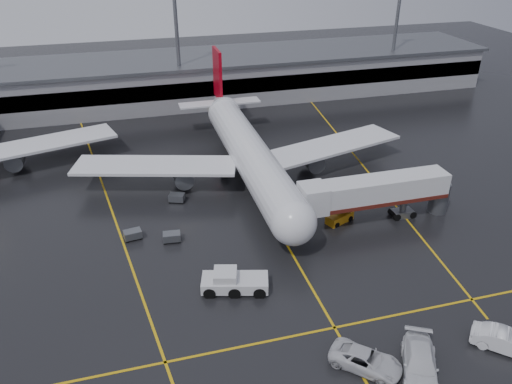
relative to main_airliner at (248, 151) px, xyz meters
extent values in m
plane|color=black|center=(0.00, -9.70, -4.21)|extent=(220.00, 220.00, 0.00)
cube|color=gold|center=(0.00, -9.70, -4.20)|extent=(0.25, 90.00, 0.02)
cube|color=gold|center=(0.00, -31.70, -4.20)|extent=(60.00, 0.25, 0.02)
cube|color=gold|center=(-20.00, 0.30, -4.20)|extent=(9.99, 69.35, 0.02)
cube|color=gold|center=(18.00, 0.30, -4.20)|extent=(7.57, 69.64, 0.02)
cube|color=gray|center=(0.00, 38.30, -0.21)|extent=(120.00, 18.00, 8.00)
cube|color=black|center=(0.00, 29.50, 0.29)|extent=(120.00, 0.40, 3.00)
cube|color=#595B60|center=(0.00, 38.30, 4.09)|extent=(122.00, 19.00, 0.60)
cylinder|color=#595B60|center=(-5.00, 32.30, 8.29)|extent=(0.70, 0.70, 25.00)
cylinder|color=#595B60|center=(40.00, 32.30, 8.29)|extent=(0.70, 0.70, 25.00)
cylinder|color=silver|center=(0.00, -1.70, -0.01)|extent=(5.20, 36.00, 5.20)
sphere|color=silver|center=(0.00, -19.70, -0.01)|extent=(5.20, 5.20, 5.20)
cone|color=silver|center=(0.00, 19.30, 0.59)|extent=(4.94, 8.00, 4.94)
cube|color=#960211|center=(0.00, 20.30, 5.49)|extent=(0.50, 5.50, 8.50)
cube|color=silver|center=(0.00, 19.30, 0.79)|extent=(14.00, 3.00, 0.25)
cube|color=silver|center=(-13.00, 0.30, -0.81)|extent=(22.80, 11.83, 0.40)
cube|color=silver|center=(13.00, 0.30, -0.81)|extent=(22.80, 11.83, 0.40)
cylinder|color=#595B60|center=(-9.50, -0.70, -2.21)|extent=(2.60, 4.50, 2.60)
cylinder|color=#595B60|center=(9.50, -0.70, -2.21)|extent=(2.60, 4.50, 2.60)
cylinder|color=#595B60|center=(0.00, -16.70, -3.21)|extent=(0.56, 0.56, 2.00)
cylinder|color=#595B60|center=(-3.20, 1.30, -3.21)|extent=(0.56, 0.56, 2.00)
cylinder|color=#595B60|center=(3.20, 1.30, -3.21)|extent=(0.56, 0.56, 2.00)
cylinder|color=black|center=(0.00, -16.70, -3.76)|extent=(0.40, 1.10, 1.10)
cylinder|color=black|center=(-3.20, 1.30, -3.66)|extent=(1.00, 1.40, 1.40)
cylinder|color=black|center=(3.20, 1.30, -3.66)|extent=(1.00, 1.40, 1.40)
cube|color=silver|center=(-29.00, 12.30, -0.81)|extent=(22.80, 11.83, 0.40)
cylinder|color=#595B60|center=(-32.50, 11.30, -2.21)|extent=(2.60, 4.50, 2.60)
cube|color=silver|center=(12.00, -15.70, 0.19)|extent=(18.00, 3.20, 3.00)
cube|color=#521811|center=(12.00, -15.70, -1.11)|extent=(18.00, 3.30, 0.50)
cube|color=silver|center=(3.80, -15.70, 0.19)|extent=(3.00, 3.40, 3.30)
cylinder|color=#595B60|center=(16.00, -15.70, -2.71)|extent=(0.80, 0.80, 3.00)
cube|color=#595B60|center=(16.00, -15.70, -3.76)|extent=(2.60, 1.60, 0.90)
cylinder|color=#595B60|center=(21.00, -15.70, -2.21)|extent=(2.40, 2.40, 4.00)
cylinder|color=black|center=(14.90, -15.70, -3.76)|extent=(0.90, 1.80, 0.90)
cylinder|color=black|center=(17.10, -15.70, -3.76)|extent=(0.90, 1.80, 0.90)
cube|color=silver|center=(-7.59, -23.98, -3.35)|extent=(7.13, 4.32, 1.14)
cube|color=silver|center=(-8.51, -23.73, -2.40)|extent=(2.80, 2.80, 0.95)
cube|color=black|center=(-8.51, -23.73, -2.40)|extent=(2.52, 2.52, 0.86)
cylinder|color=black|center=(-9.98, -23.33, -3.69)|extent=(1.94, 3.08, 1.24)
cylinder|color=black|center=(-7.59, -23.98, -3.69)|extent=(1.94, 3.08, 1.24)
cylinder|color=black|center=(-5.20, -24.63, -3.69)|extent=(1.94, 3.08, 1.24)
cube|color=#C77E11|center=(7.89, -14.73, -3.66)|extent=(3.90, 2.80, 1.10)
cube|color=#595B60|center=(7.89, -14.73, -2.61)|extent=(3.55, 2.20, 1.26)
cylinder|color=black|center=(6.79, -15.21, -3.91)|extent=(1.32, 1.84, 0.70)
cylinder|color=black|center=(8.99, -14.26, -3.91)|extent=(1.32, 1.84, 0.70)
imported|color=silver|center=(0.59, -36.69, -3.37)|extent=(6.28, 6.19, 1.68)
imported|color=silver|center=(4.63, -38.35, -3.23)|extent=(5.54, 7.27, 1.96)
imported|color=silver|center=(13.21, -38.09, -3.26)|extent=(5.58, 5.38, 1.89)
cube|color=#595B60|center=(-12.66, -13.59, -3.56)|extent=(2.12, 1.49, 0.90)
cylinder|color=black|center=(-13.51, -14.01, -4.03)|extent=(0.40, 0.20, 0.40)
cylinder|color=black|center=(-11.92, -14.17, -4.03)|extent=(0.40, 0.20, 0.40)
cylinder|color=black|center=(-13.41, -13.02, -4.03)|extent=(0.40, 0.20, 0.40)
cylinder|color=black|center=(-11.82, -13.17, -4.03)|extent=(0.40, 0.20, 0.40)
cube|color=#595B60|center=(-17.02, -11.86, -3.56)|extent=(2.18, 1.59, 0.90)
cylinder|color=black|center=(-17.73, -12.48, -4.03)|extent=(0.40, 0.20, 0.40)
cylinder|color=black|center=(-16.15, -12.24, -4.03)|extent=(0.40, 0.20, 0.40)
cylinder|color=black|center=(-17.89, -11.49, -4.03)|extent=(0.40, 0.20, 0.40)
cylinder|color=black|center=(-16.31, -11.25, -4.03)|extent=(0.40, 0.20, 0.40)
cube|color=#595B60|center=(-10.88, -4.43, -3.56)|extent=(2.34, 1.95, 0.90)
cylinder|color=black|center=(-11.81, -4.60, -4.03)|extent=(0.40, 0.20, 0.40)
cylinder|color=black|center=(-10.32, -5.19, -4.03)|extent=(0.40, 0.20, 0.40)
cylinder|color=black|center=(-11.44, -3.67, -4.03)|extent=(0.40, 0.20, 0.40)
cylinder|color=black|center=(-9.95, -4.26, -4.03)|extent=(0.40, 0.20, 0.40)
camera|label=1|loc=(-16.16, -63.14, 28.93)|focal=35.30mm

